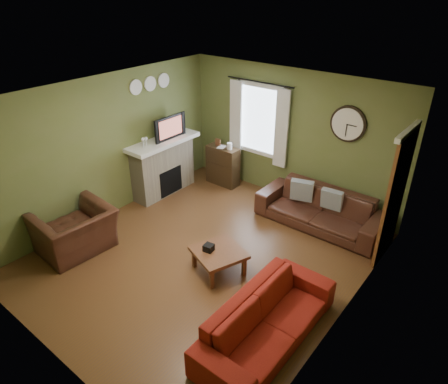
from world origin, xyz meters
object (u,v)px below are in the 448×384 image
Objects in this scene: bookshelf at (223,166)px; sofa_brown at (320,209)px; coffee_table at (219,261)px; sofa_red at (268,320)px; armchair at (75,231)px.

bookshelf reaches higher than sofa_brown.
coffee_table is (1.81, -2.36, -0.24)m from bookshelf.
sofa_brown is at bearing 14.01° from sofa_red.
coffee_table is at bearing 119.51° from armchair.
bookshelf is 1.21× the size of coffee_table.
sofa_red is 1.85× the size of armchair.
bookshelf is 0.37× the size of sofa_brown.
sofa_brown is 2.89m from sofa_red.
armchair is at bearing 96.57° from sofa_red.
sofa_red is 1.46m from coffee_table.
bookshelf reaches higher than armchair.
coffee_table is at bearing -105.67° from sofa_brown.
armchair reaches higher than sofa_brown.
sofa_brown is at bearing -4.78° from bookshelf.
sofa_red is at bearing -26.30° from coffee_table.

